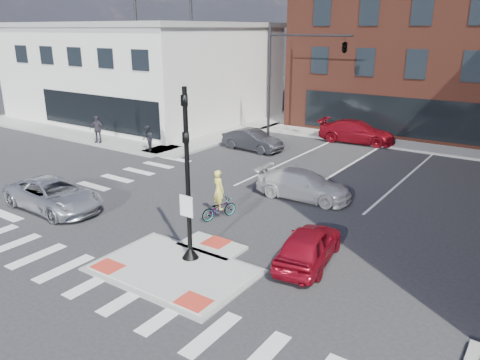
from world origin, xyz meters
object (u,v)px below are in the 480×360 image
Objects in this scene: white_pickup at (304,185)px; pedestrian_a at (148,138)px; silver_suv at (54,195)px; bg_car_dark at (252,140)px; cyclist at (219,202)px; pedestrian_b at (97,129)px; bg_car_red at (357,132)px; red_sedan at (309,245)px.

white_pickup is 2.76× the size of pedestrian_a.
bg_car_dark is at bearing -4.61° from silver_suv.
white_pickup is 2.13× the size of cyclist.
cyclist reaches higher than silver_suv.
pedestrian_a is at bearing 22.53° from silver_suv.
pedestrian_b is at bearing -141.63° from pedestrian_a.
bg_car_dark is 1.94× the size of cyclist.
white_pickup is at bearing -46.80° from silver_suv.
pedestrian_a is at bearing 135.79° from bg_car_dark.
pedestrian_a is 4.65m from pedestrian_b.
bg_car_red is 14.72m from pedestrian_a.
cyclist is at bearing 153.63° from white_pickup.
pedestrian_a is (-12.32, 1.87, 0.32)m from white_pickup.
bg_car_dark is 6.91m from pedestrian_a.
bg_car_red reaches higher than silver_suv.
silver_suv is at bearing 0.14° from red_sedan.
white_pickup is at bearing 26.28° from pedestrian_a.
white_pickup is at bearing -175.30° from bg_car_red.
cyclist is (6.75, 3.37, 0.03)m from silver_suv.
red_sedan is 17.29m from pedestrian_a.
bg_car_dark is 7.87m from bg_car_red.
white_pickup is at bearing -94.41° from cyclist.
bg_car_dark is (-7.14, 6.42, 0.02)m from white_pickup.
silver_suv is 11.54m from white_pickup.
silver_suv is 12.54m from pedestrian_b.
bg_car_dark is 12.02m from cyclist.
pedestrian_a reaches higher than bg_car_red.
pedestrian_b is at bearing 120.69° from bg_car_dark.
white_pickup is (-3.18, 5.79, 0.00)m from red_sedan.
bg_car_red is at bearing -16.30° from silver_suv.
cyclist is 16.27m from pedestrian_b.
bg_car_dark reaches higher than red_sedan.
pedestrian_a is (-10.13, -10.67, 0.21)m from bg_car_red.
silver_suv is 0.93× the size of bg_car_red.
pedestrian_b is (-15.14, 5.94, 0.37)m from cyclist.
white_pickup is 4.72m from cyclist.
red_sedan is 0.73× the size of bg_car_red.
bg_car_red is at bearing 81.38° from pedestrian_a.
cyclist reaches higher than white_pickup.
silver_suv is 11.91m from red_sedan.
cyclist reaches higher than pedestrian_a.
silver_suv is 2.31× the size of cyclist.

